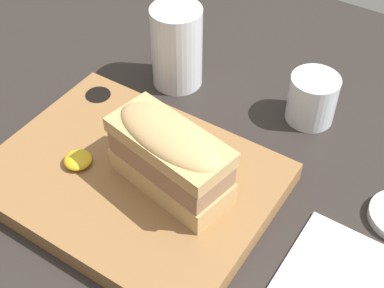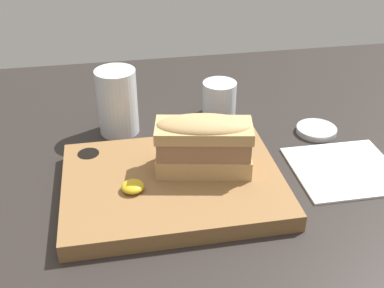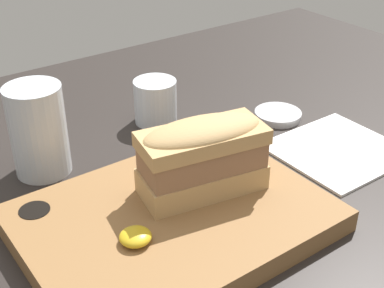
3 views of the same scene
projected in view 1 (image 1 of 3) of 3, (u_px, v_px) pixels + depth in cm
name	position (u px, v px, depth cm)	size (l,w,h in cm)	color
dining_table	(131.00, 195.00, 68.09)	(160.17, 115.98, 2.00)	#282321
serving_board	(135.00, 181.00, 66.61)	(34.34, 25.86, 2.86)	olive
sandwich	(170.00, 155.00, 60.92)	(15.95, 9.32, 9.39)	tan
mustard_dollop	(78.00, 160.00, 66.31)	(3.50, 3.50, 1.40)	gold
water_glass	(177.00, 52.00, 79.08)	(7.58, 7.58, 12.62)	silver
wine_glass	(312.00, 100.00, 74.73)	(6.85, 6.85, 7.04)	silver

